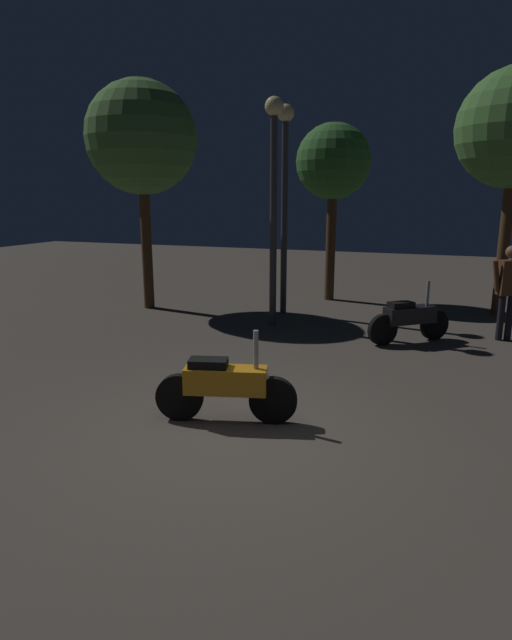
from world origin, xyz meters
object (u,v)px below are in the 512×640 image
Objects in this scene: motorcycle_orange_foreground at (225,386)px; streetlamp_near at (285,182)px; person_rider_beside at (509,284)px; streetlamp_far at (274,182)px; motorcycle_black_parked_left at (409,319)px.

streetlamp_near is at bearing 85.42° from motorcycle_orange_foreground.
motorcycle_orange_foreground is 6.35m from streetlamp_near.
person_rider_beside is 0.39× the size of streetlamp_far.
person_rider_beside is 0.39× the size of streetlamp_near.
streetlamp_near is 1.01× the size of streetlamp_far.
streetlamp_near is at bearing 59.75° from person_rider_beside.
motorcycle_black_parked_left is at bearing 94.41° from person_rider_beside.
motorcycle_black_parked_left is (1.73, 4.26, 0.00)m from motorcycle_orange_foreground.
motorcycle_orange_foreground is 5.32m from streetlamp_far.
motorcycle_black_parked_left is 0.77× the size of person_rider_beside.
motorcycle_black_parked_left is 0.30× the size of streetlamp_near.
streetlamp_far is (-2.72, 0.38, 2.41)m from motorcycle_black_parked_left.
streetlamp_near reaches higher than person_rider_beside.
streetlamp_near reaches higher than motorcycle_black_parked_left.
motorcycle_orange_foreground is at bearing -79.00° from streetlamp_near.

